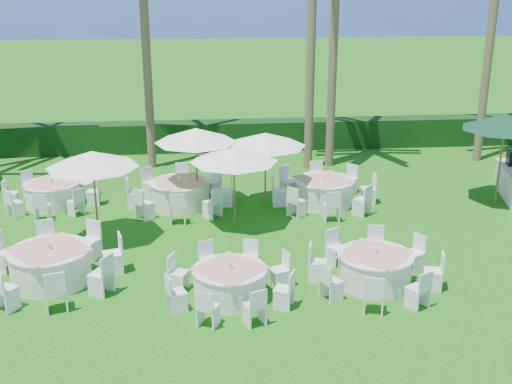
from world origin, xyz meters
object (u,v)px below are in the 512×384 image
Objects in this scene: umbrella_b at (234,155)px; banquet_table_b at (230,282)px; banquet_table_d at (52,193)px; banquet_table_f at (324,191)px; umbrella_c at (196,135)px; banquet_table_c at (375,268)px; banquet_table_e at (180,193)px; umbrella_a at (92,159)px; umbrella_d at (266,140)px; banquet_table_a at (51,265)px; umbrella_green at (505,122)px.

banquet_table_b is at bearing -94.89° from umbrella_b.
banquet_table_d is (-5.30, 6.70, 0.00)m from banquet_table_b.
banquet_table_f is 4.45m from umbrella_c.
banquet_table_e is (-4.71, 5.85, 0.03)m from banquet_table_c.
umbrella_a reaches higher than umbrella_d.
umbrella_d reaches higher than banquet_table_a.
banquet_table_a is at bearing -144.48° from umbrella_b.
banquet_table_f is 6.01m from umbrella_green.
umbrella_a is at bearing 72.88° from banquet_table_a.
umbrella_c reaches higher than umbrella_d.
umbrella_a is 0.87× the size of umbrella_green.
banquet_table_d is 1.02× the size of umbrella_green.
umbrella_green is (13.13, 4.38, 2.23)m from banquet_table_a.
banquet_table_a is 7.59m from umbrella_d.
banquet_table_f reaches higher than banquet_table_b.
banquet_table_b is at bearing -78.72° from banquet_table_e.
banquet_table_f is 1.13× the size of umbrella_green.
umbrella_d is (4.91, 2.22, -0.13)m from umbrella_a.
banquet_table_b is 6.36m from umbrella_d.
banquet_table_d is 0.90× the size of banquet_table_e.
umbrella_c is at bearing 42.18° from umbrella_a.
umbrella_c reaches higher than banquet_table_c.
banquet_table_b is 1.14× the size of umbrella_b.
banquet_table_a is at bearing -161.55° from umbrella_green.
banquet_table_d is at bearing 174.01° from umbrella_c.
banquet_table_f is (8.64, -0.70, 0.04)m from banquet_table_d.
banquet_table_e is 2.91m from umbrella_b.
umbrella_d is at bearing 24.38° from umbrella_a.
banquet_table_c is 0.94× the size of banquet_table_e.
umbrella_a is at bearing -137.82° from umbrella_c.
umbrella_green reaches higher than banquet_table_a.
banquet_table_a is 1.33× the size of umbrella_b.
umbrella_green is at bearing 18.45° from banquet_table_a.
umbrella_a is 1.00× the size of umbrella_b.
banquet_table_f is at bearing 175.80° from umbrella_green.
banquet_table_f is at bearing 26.83° from umbrella_b.
umbrella_green reaches higher than umbrella_d.
banquet_table_e is 1.31× the size of umbrella_c.
banquet_table_f is at bearing 2.19° from umbrella_d.
umbrella_d is (1.06, 1.42, 0.06)m from umbrella_b.
banquet_table_a is 5.92m from umbrella_b.
umbrella_green is at bearing 43.85° from banquet_table_c.
banquet_table_d is at bearing 144.21° from banquet_table_c.
umbrella_c is (4.61, -0.48, 1.92)m from banquet_table_d.
banquet_table_b is 0.99× the size of umbrella_green.
banquet_table_b is 4.85m from umbrella_b.
umbrella_a is (-6.93, 3.33, 1.92)m from banquet_table_c.
umbrella_b reaches higher than banquet_table_d.
umbrella_a reaches higher than banquet_table_d.
umbrella_b is (4.62, 3.30, 1.69)m from banquet_table_a.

